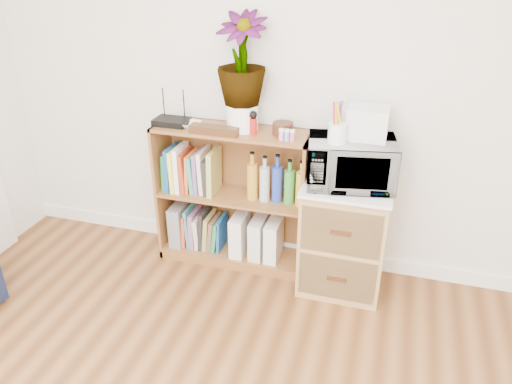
% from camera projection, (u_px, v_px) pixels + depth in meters
% --- Properties ---
extents(skirting_board, '(4.00, 0.02, 0.10)m').
position_uv_depth(skirting_board, '(288.00, 249.00, 3.51)').
color(skirting_board, white).
rests_on(skirting_board, ground).
extents(bookshelf, '(1.00, 0.30, 0.95)m').
position_uv_depth(bookshelf, '(233.00, 198.00, 3.29)').
color(bookshelf, brown).
rests_on(bookshelf, ground).
extents(wicker_unit, '(0.50, 0.45, 0.70)m').
position_uv_depth(wicker_unit, '(344.00, 237.00, 3.09)').
color(wicker_unit, '#9E7542').
rests_on(wicker_unit, ground).
extents(microwave, '(0.55, 0.42, 0.27)m').
position_uv_depth(microwave, '(351.00, 163.00, 2.85)').
color(microwave, silver).
rests_on(microwave, wicker_unit).
extents(pen_cup, '(0.10, 0.10, 0.11)m').
position_uv_depth(pen_cup, '(337.00, 133.00, 2.73)').
color(pen_cup, white).
rests_on(pen_cup, microwave).
extents(small_appliance, '(0.23, 0.19, 0.18)m').
position_uv_depth(small_appliance, '(367.00, 123.00, 2.78)').
color(small_appliance, silver).
rests_on(small_appliance, microwave).
extents(router, '(0.21, 0.15, 0.04)m').
position_uv_depth(router, '(172.00, 122.00, 3.14)').
color(router, black).
rests_on(router, bookshelf).
extents(white_bowl, '(0.13, 0.13, 0.03)m').
position_uv_depth(white_bowl, '(191.00, 125.00, 3.10)').
color(white_bowl, white).
rests_on(white_bowl, bookshelf).
extents(plant_pot, '(0.19, 0.19, 0.16)m').
position_uv_depth(plant_pot, '(242.00, 117.00, 3.03)').
color(plant_pot, white).
rests_on(plant_pot, bookshelf).
extents(potted_plant, '(0.30, 0.30, 0.53)m').
position_uv_depth(potted_plant, '(242.00, 59.00, 2.88)').
color(potted_plant, '#3B702C').
rests_on(potted_plant, plant_pot).
extents(trinket_box, '(0.30, 0.08, 0.05)m').
position_uv_depth(trinket_box, '(214.00, 130.00, 2.99)').
color(trinket_box, '#37200F').
rests_on(trinket_box, bookshelf).
extents(kokeshi_doll, '(0.04, 0.04, 0.10)m').
position_uv_depth(kokeshi_doll, '(253.00, 126.00, 2.98)').
color(kokeshi_doll, '#AD1C15').
rests_on(kokeshi_doll, bookshelf).
extents(wooden_bowl, '(0.12, 0.12, 0.07)m').
position_uv_depth(wooden_bowl, '(283.00, 128.00, 2.98)').
color(wooden_bowl, '#381E0F').
rests_on(wooden_bowl, bookshelf).
extents(paint_jars, '(0.10, 0.04, 0.05)m').
position_uv_depth(paint_jars, '(287.00, 137.00, 2.89)').
color(paint_jars, '#D5768C').
rests_on(paint_jars, bookshelf).
extents(file_box, '(0.09, 0.23, 0.29)m').
position_uv_depth(file_box, '(180.00, 223.00, 3.51)').
color(file_box, slate).
rests_on(file_box, bookshelf).
extents(magazine_holder_left, '(0.09, 0.23, 0.28)m').
position_uv_depth(magazine_holder_left, '(240.00, 233.00, 3.39)').
color(magazine_holder_left, silver).
rests_on(magazine_holder_left, bookshelf).
extents(magazine_holder_mid, '(0.09, 0.22, 0.27)m').
position_uv_depth(magazine_holder_mid, '(258.00, 237.00, 3.36)').
color(magazine_holder_mid, silver).
rests_on(magazine_holder_mid, bookshelf).
extents(magazine_holder_right, '(0.09, 0.22, 0.28)m').
position_uv_depth(magazine_holder_right, '(274.00, 239.00, 3.33)').
color(magazine_holder_right, silver).
rests_on(magazine_holder_right, bookshelf).
extents(cookbooks, '(0.37, 0.20, 0.31)m').
position_uv_depth(cookbooks, '(192.00, 170.00, 3.28)').
color(cookbooks, '#207B38').
rests_on(cookbooks, bookshelf).
extents(liquor_bottles, '(0.47, 0.07, 0.31)m').
position_uv_depth(liquor_bottles, '(284.00, 180.00, 3.12)').
color(liquor_bottles, '#C28B24').
rests_on(liquor_bottles, bookshelf).
extents(lower_books, '(0.29, 0.19, 0.29)m').
position_uv_depth(lower_books, '(205.00, 229.00, 3.47)').
color(lower_books, '#DC4A26').
rests_on(lower_books, bookshelf).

